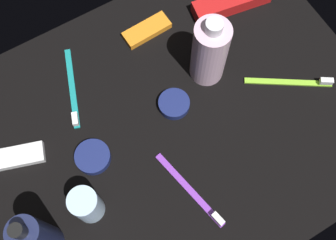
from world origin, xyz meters
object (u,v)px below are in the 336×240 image
(cream_tin_left, at_px, (93,157))
(deodorant_stick, at_px, (87,205))
(toothbrush_purple, at_px, (194,194))
(toothpaste_box_red, at_px, (232,2))
(toothbrush_teal, at_px, (72,92))
(snack_bar_white, at_px, (17,157))
(toothbrush_lime, at_px, (294,82))
(snack_bar_orange, at_px, (147,30))
(cream_tin_right, at_px, (174,104))
(bodywash_bottle, at_px, (210,52))
(lotion_bottle, at_px, (37,237))

(cream_tin_left, bearing_deg, deodorant_stick, 60.50)
(toothbrush_purple, xyz_separation_m, toothpaste_box_red, (-0.29, -0.31, 0.01))
(toothbrush_teal, height_order, snack_bar_white, toothbrush_teal)
(toothbrush_teal, bearing_deg, toothbrush_lime, 152.31)
(deodorant_stick, bearing_deg, toothbrush_lime, -177.77)
(toothbrush_purple, height_order, snack_bar_orange, toothbrush_purple)
(toothbrush_teal, bearing_deg, cream_tin_right, 141.73)
(toothbrush_lime, bearing_deg, toothbrush_teal, -27.69)
(toothbrush_teal, distance_m, toothbrush_purple, 0.32)
(cream_tin_right, bearing_deg, deodorant_stick, 22.84)
(cream_tin_left, bearing_deg, snack_bar_orange, -139.72)
(toothbrush_purple, relative_size, snack_bar_white, 1.72)
(toothbrush_teal, distance_m, cream_tin_left, 0.15)
(bodywash_bottle, bearing_deg, lotion_bottle, 18.92)
(deodorant_stick, relative_size, toothbrush_lime, 0.60)
(cream_tin_left, xyz_separation_m, cream_tin_right, (-0.19, -0.02, -0.00))
(lotion_bottle, relative_size, deodorant_stick, 1.99)
(toothbrush_teal, xyz_separation_m, snack_bar_orange, (-0.20, -0.05, 0.00))
(deodorant_stick, bearing_deg, lotion_bottle, 8.01)
(toothbrush_teal, distance_m, snack_bar_orange, 0.21)
(toothbrush_teal, relative_size, cream_tin_left, 2.54)
(snack_bar_white, bearing_deg, toothbrush_lime, -175.76)
(snack_bar_orange, bearing_deg, cream_tin_right, 75.18)
(lotion_bottle, xyz_separation_m, cream_tin_right, (-0.33, -0.11, -0.07))
(snack_bar_white, bearing_deg, deodorant_stick, 134.27)
(toothpaste_box_red, height_order, snack_bar_orange, toothpaste_box_red)
(snack_bar_orange, xyz_separation_m, cream_tin_left, (0.23, 0.19, 0.00))
(snack_bar_orange, relative_size, snack_bar_white, 1.00)
(snack_bar_white, height_order, cream_tin_left, cream_tin_left)
(toothbrush_lime, relative_size, cream_tin_left, 2.30)
(deodorant_stick, xyz_separation_m, cream_tin_right, (-0.24, -0.10, -0.04))
(toothpaste_box_red, distance_m, cream_tin_left, 0.45)
(cream_tin_left, bearing_deg, toothbrush_teal, -100.38)
(bodywash_bottle, bearing_deg, toothpaste_box_red, -141.05)
(deodorant_stick, distance_m, toothbrush_teal, 0.25)
(toothbrush_lime, xyz_separation_m, toothpaste_box_red, (0.01, -0.22, 0.01))
(toothbrush_purple, xyz_separation_m, cream_tin_left, (0.13, -0.16, 0.00))
(toothbrush_teal, bearing_deg, lotion_bottle, 55.80)
(lotion_bottle, xyz_separation_m, snack_bar_white, (-0.01, -0.17, -0.08))
(deodorant_stick, xyz_separation_m, toothbrush_purple, (-0.18, 0.07, -0.04))
(bodywash_bottle, height_order, snack_bar_white, bodywash_bottle)
(deodorant_stick, bearing_deg, toothpaste_box_red, -152.81)
(toothpaste_box_red, bearing_deg, cream_tin_left, 29.79)
(toothpaste_box_red, bearing_deg, toothbrush_purple, 56.51)
(toothbrush_teal, relative_size, snack_bar_white, 1.67)
(lotion_bottle, distance_m, toothbrush_lime, 0.57)
(snack_bar_orange, xyz_separation_m, snack_bar_white, (0.35, 0.12, 0.00))
(snack_bar_white, distance_m, cream_tin_right, 0.32)
(toothbrush_purple, bearing_deg, snack_bar_orange, -105.72)
(toothbrush_teal, xyz_separation_m, toothbrush_purple, (-0.10, 0.30, 0.00))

